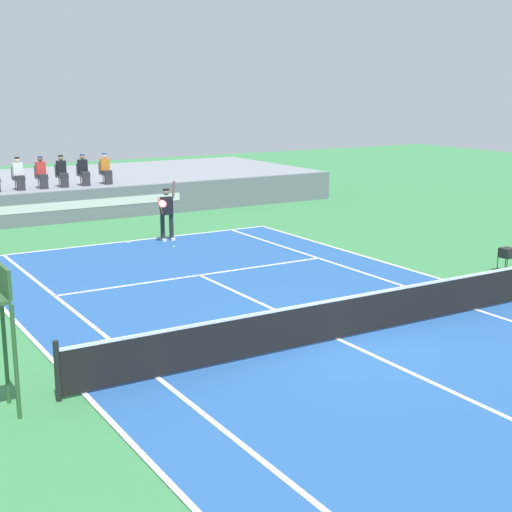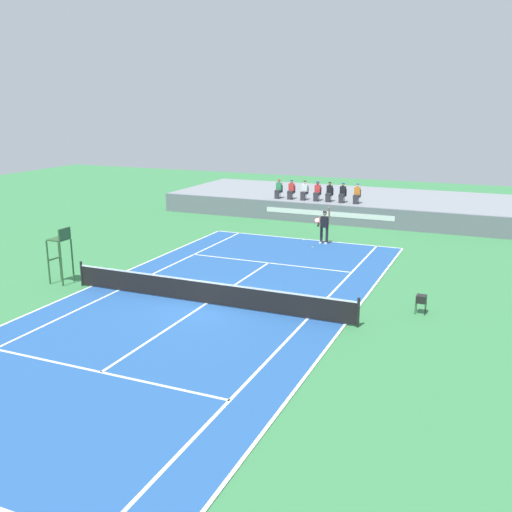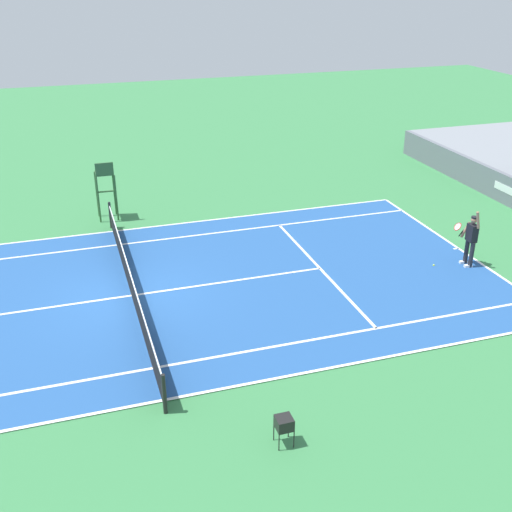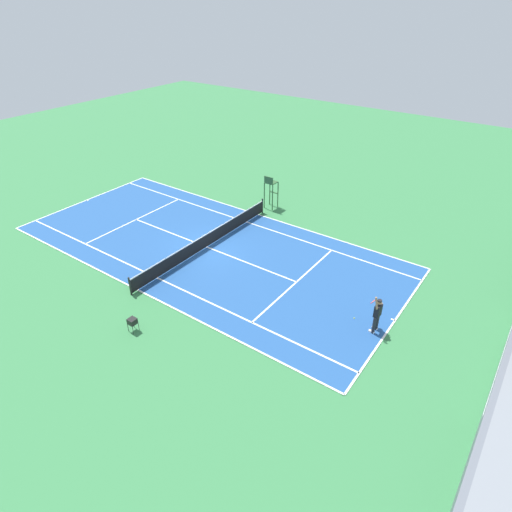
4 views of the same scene
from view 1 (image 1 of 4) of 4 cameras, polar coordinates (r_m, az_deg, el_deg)
name	(u,v)px [view 1 (image 1 of 4)]	position (r m, az deg, el deg)	size (l,w,h in m)	color
ground_plane	(339,340)	(15.87, 6.32, -6.42)	(80.00, 80.00, 0.00)	#387F47
court	(339,340)	(15.86, 6.32, -6.38)	(11.08, 23.88, 0.03)	#235193
net	(339,317)	(15.70, 6.36, -4.62)	(11.98, 0.10, 1.07)	black
barrier_wall	(81,205)	(30.24, -13.19, 3.77)	(24.07, 0.25, 1.27)	slate
bleacher_platform	(48,192)	(34.61, -15.60, 4.74)	(24.07, 8.98, 1.27)	gray
spectator_seated_2	(19,174)	(30.62, -17.66, 5.97)	(0.44, 0.60, 1.27)	#474C56
spectator_seated_3	(42,173)	(30.84, -16.04, 6.12)	(0.44, 0.60, 1.27)	#474C56
spectator_seated_4	(62,172)	(31.07, -14.58, 6.25)	(0.44, 0.60, 1.27)	#474C56
spectator_seated_5	(83,170)	(31.33, -13.02, 6.38)	(0.44, 0.60, 1.27)	#474C56
spectator_seated_6	(106,169)	(31.64, -11.39, 6.52)	(0.44, 0.60, 1.27)	#474C56
tennis_player	(167,212)	(25.79, -6.83, 3.32)	(0.78, 0.62, 2.08)	#232328
tennis_ball	(174,247)	(24.85, -6.29, 0.72)	(0.07, 0.07, 0.07)	#D1E533
ball_hopper	(507,252)	(22.52, 18.60, 0.26)	(0.36, 0.36, 0.70)	black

